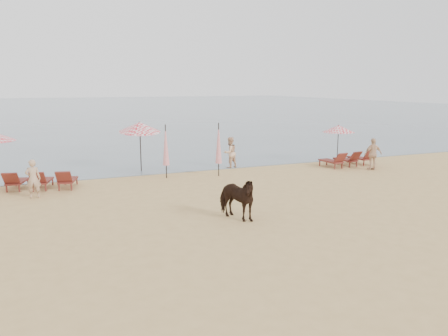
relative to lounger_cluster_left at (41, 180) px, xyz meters
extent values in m
plane|color=tan|center=(6.88, -8.75, -0.41)|extent=(120.00, 120.00, 0.00)
cube|color=#51606B|center=(6.88, 71.25, -0.41)|extent=(160.00, 140.00, 0.06)
cube|color=maroon|center=(-0.96, 0.47, -0.08)|extent=(0.93, 1.44, 0.08)
cube|color=maroon|center=(-1.14, -0.22, 0.19)|extent=(0.71, 0.58, 0.58)
cube|color=maroon|center=(0.05, 0.21, -0.08)|extent=(0.93, 1.44, 0.08)
cube|color=maroon|center=(-0.12, -0.48, 0.19)|extent=(0.71, 0.58, 0.58)
cube|color=maroon|center=(1.07, -0.05, -0.08)|extent=(0.93, 1.44, 0.08)
cube|color=maroon|center=(0.89, -0.74, 0.19)|extent=(0.71, 0.58, 0.58)
cube|color=maroon|center=(14.50, -0.39, -0.08)|extent=(0.78, 1.41, 0.08)
cube|color=maroon|center=(14.59, -1.10, 0.19)|extent=(0.67, 0.51, 0.59)
cube|color=maroon|center=(15.55, -0.26, -0.08)|extent=(0.78, 1.41, 0.08)
cube|color=maroon|center=(15.63, -0.98, 0.19)|extent=(0.67, 0.51, 0.59)
cube|color=maroon|center=(16.60, -0.14, -0.08)|extent=(0.78, 1.41, 0.08)
cube|color=maroon|center=(16.68, -0.86, 0.19)|extent=(0.67, 0.51, 0.59)
cylinder|color=black|center=(4.74, 2.30, 0.76)|extent=(0.05, 0.05, 2.36)
cone|color=red|center=(4.74, 2.30, 1.89)|extent=(2.08, 2.12, 0.71)
sphere|color=black|center=(4.74, 2.30, 2.11)|extent=(0.09, 0.09, 0.09)
cylinder|color=black|center=(15.71, 0.69, 0.58)|extent=(0.04, 0.04, 1.99)
cone|color=red|center=(15.71, 0.69, 1.53)|extent=(1.77, 1.77, 0.40)
sphere|color=black|center=(15.71, 0.69, 1.71)|extent=(0.07, 0.07, 0.07)
cylinder|color=black|center=(5.54, 0.26, 0.87)|extent=(0.06, 0.06, 2.57)
cone|color=red|center=(5.54, 0.26, 1.18)|extent=(0.31, 0.31, 1.93)
cylinder|color=black|center=(8.03, -0.24, 0.89)|extent=(0.06, 0.06, 2.60)
cone|color=red|center=(8.03, -0.24, 1.20)|extent=(0.32, 0.32, 1.95)
imported|color=black|center=(5.98, -6.98, 0.32)|extent=(1.42, 1.91, 1.47)
imported|color=tan|center=(-0.26, -1.40, 0.36)|extent=(0.59, 0.41, 1.55)
imported|color=#DCAD89|center=(9.35, 1.47, 0.42)|extent=(0.96, 0.85, 1.67)
imported|color=#D6AA85|center=(16.06, -1.84, 0.42)|extent=(1.04, 0.57, 1.68)
camera|label=1|loc=(0.37, -19.73, 3.99)|focal=35.00mm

